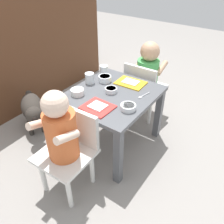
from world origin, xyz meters
The scene contains 15 objects.
ground_plane centered at (0.00, 0.00, 0.00)m, with size 7.00×7.00×0.00m, color gray.
kitchen_cabinet_back centered at (0.00, 1.05, 0.49)m, with size 1.89×0.38×0.97m, color #56331E.
dining_table centered at (0.00, 0.00, 0.35)m, with size 0.59×0.52×0.42m.
seated_child_left centered at (-0.45, -0.01, 0.40)m, with size 0.29×0.29×0.66m.
seated_child_right centered at (0.45, -0.01, 0.40)m, with size 0.28×0.28×0.63m.
dog centered at (-0.22, 0.59, 0.19)m, with size 0.31×0.40×0.30m.
food_tray_left centered at (-0.18, -0.03, 0.43)m, with size 0.16×0.18×0.02m.
food_tray_right centered at (0.18, -0.03, 0.43)m, with size 0.15×0.20×0.02m.
water_cup_left centered at (0.03, 0.21, 0.45)m, with size 0.06×0.06×0.07m.
water_cup_right centered at (0.19, 0.21, 0.45)m, with size 0.06×0.06×0.07m.
veggie_bowl_near centered at (-0.10, -0.18, 0.44)m, with size 0.09×0.09×0.03m.
veggie_bowl_far centered at (0.11, 0.14, 0.44)m, with size 0.09×0.09×0.04m.
cereal_bowl_right_side centered at (0.01, 0.01, 0.44)m, with size 0.08×0.08×0.03m.
cereal_bowl_left_side centered at (-0.14, 0.17, 0.44)m, with size 0.09×0.09×0.04m.
spoon_by_left_tray centered at (0.08, -0.18, 0.43)m, with size 0.10×0.04×0.01m.
Camera 1 is at (-1.03, -0.73, 1.17)m, focal length 36.55 mm.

